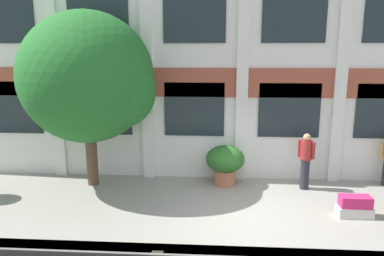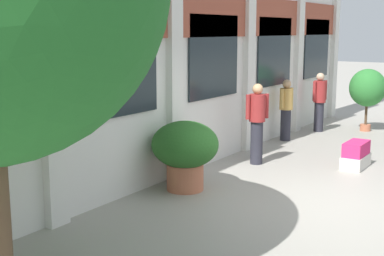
{
  "view_description": "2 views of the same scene",
  "coord_description": "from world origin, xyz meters",
  "views": [
    {
      "loc": [
        -0.78,
        -8.98,
        4.15
      ],
      "look_at": [
        -1.45,
        1.16,
        1.97
      ],
      "focal_mm": 35.0,
      "sensor_mm": 36.0,
      "label": 1
    },
    {
      "loc": [
        -8.05,
        -3.03,
        2.79
      ],
      "look_at": [
        -1.03,
        1.59,
        1.24
      ],
      "focal_mm": 50.0,
      "sensor_mm": 36.0,
      "label": 2
    }
  ],
  "objects": [
    {
      "name": "resident_by_doorway",
      "position": [
        1.88,
        1.87,
        0.91
      ],
      "size": [
        0.45,
        0.34,
        1.7
      ],
      "rotation": [
        0.0,
        0.0,
        -2.18
      ],
      "color": "#282833",
      "rests_on": "ground"
    },
    {
      "name": "potted_plant_square_trough",
      "position": [
        2.72,
        0.02,
        0.26
      ],
      "size": [
        0.84,
        0.42,
        0.54
      ],
      "color": "beige",
      "rests_on": "ground"
    },
    {
      "name": "ground_plane",
      "position": [
        0.0,
        0.0,
        0.0
      ],
      "size": [
        80.0,
        80.0,
        0.0
      ],
      "primitive_type": "plane",
      "color": "#9E998E"
    },
    {
      "name": "broadleaf_tree",
      "position": [
        -4.58,
        1.83,
        3.21
      ],
      "size": [
        4.12,
        3.92,
        5.24
      ],
      "color": "brown",
      "rests_on": "ground"
    },
    {
      "name": "apartment_facade",
      "position": [
        0.0,
        2.94,
        4.04
      ],
      "size": [
        18.13,
        0.64,
        8.11
      ],
      "color": "silver",
      "rests_on": "ground"
    },
    {
      "name": "potted_plant_glazed_jar",
      "position": [
        -0.49,
        2.08,
        0.73
      ],
      "size": [
        1.18,
        1.18,
        1.23
      ],
      "color": "#B76647",
      "rests_on": "ground"
    }
  ]
}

